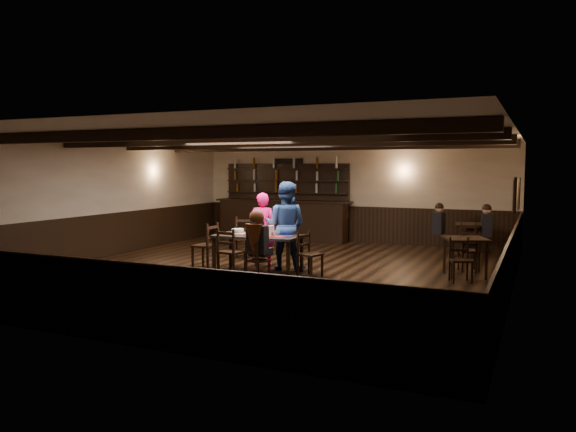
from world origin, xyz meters
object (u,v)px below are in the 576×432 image
at_px(chair_near_right, 255,257).
at_px(woman_pink, 262,229).
at_px(dining_table, 258,239).
at_px(chair_near_left, 229,248).
at_px(cake, 238,231).
at_px(man_blue, 286,226).
at_px(bar_counter, 284,214).

height_order(chair_near_right, woman_pink, woman_pink).
relative_size(dining_table, chair_near_left, 1.85).
bearing_deg(woman_pink, cake, 49.22).
height_order(man_blue, cake, man_blue).
relative_size(man_blue, cake, 5.90).
relative_size(man_blue, bar_counter, 0.44).
bearing_deg(dining_table, man_blue, 55.13).
relative_size(chair_near_right, woman_pink, 0.49).
xyz_separation_m(woman_pink, man_blue, (0.61, -0.15, 0.12)).
distance_m(dining_table, chair_near_left, 0.71).
bearing_deg(dining_table, chair_near_right, -66.25).
xyz_separation_m(dining_table, man_blue, (0.37, 0.52, 0.22)).
bearing_deg(chair_near_left, dining_table, 64.85).
height_order(cake, bar_counter, bar_counter).
height_order(chair_near_right, cake, cake).
relative_size(chair_near_left, woman_pink, 0.60).
height_order(dining_table, bar_counter, bar_counter).
bearing_deg(cake, dining_table, -6.78).
relative_size(dining_table, man_blue, 0.97).
relative_size(dining_table, chair_near_right, 2.28).
xyz_separation_m(dining_table, cake, (-0.49, 0.06, 0.11)).
bearing_deg(woman_pink, bar_counter, -89.51).
xyz_separation_m(dining_table, woman_pink, (-0.24, 0.67, 0.10)).
distance_m(chair_near_right, cake, 1.29).
xyz_separation_m(dining_table, chair_near_left, (-0.30, -0.63, -0.13)).
xyz_separation_m(chair_near_left, bar_counter, (-1.43, 5.60, 0.18)).
distance_m(chair_near_left, woman_pink, 1.33).
bearing_deg(man_blue, chair_near_left, 54.83).
bearing_deg(dining_table, cake, 173.22).
xyz_separation_m(chair_near_right, man_blue, (-0.00, 1.36, 0.45)).
height_order(chair_near_right, man_blue, man_blue).
bearing_deg(man_blue, dining_table, 49.75).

